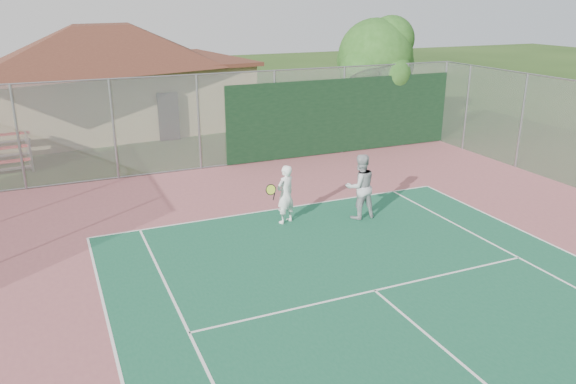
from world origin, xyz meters
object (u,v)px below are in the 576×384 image
(player_grey_back, at_px, (360,187))
(clubhouse, at_px, (106,66))
(tree, at_px, (377,59))
(player_white_front, at_px, (285,195))

(player_grey_back, bearing_deg, clubhouse, -71.31)
(clubhouse, height_order, tree, clubhouse)
(clubhouse, distance_m, player_white_front, 15.72)
(player_white_front, relative_size, player_grey_back, 0.89)
(player_white_front, bearing_deg, tree, -157.37)
(player_white_front, bearing_deg, clubhouse, -101.94)
(clubhouse, distance_m, player_grey_back, 16.70)
(player_white_front, distance_m, player_grey_back, 2.18)
(tree, height_order, player_grey_back, tree)
(tree, height_order, player_white_front, tree)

